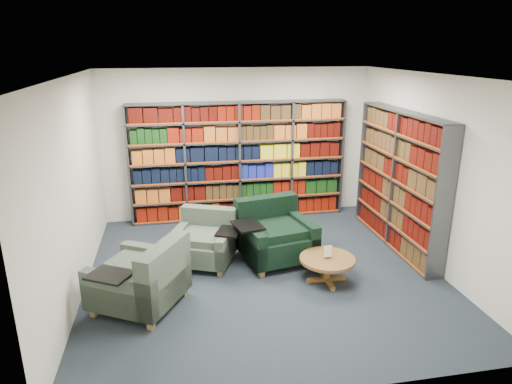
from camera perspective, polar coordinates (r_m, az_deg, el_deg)
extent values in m
cube|color=black|center=(6.79, 0.95, -10.05)|extent=(5.00, 5.00, 0.01)
cube|color=white|center=(6.02, 1.09, 14.35)|extent=(5.00, 5.00, 0.01)
cube|color=silver|center=(8.66, -2.34, 6.00)|extent=(5.00, 0.01, 2.80)
cube|color=silver|center=(4.00, 8.32, -8.60)|extent=(5.00, 0.01, 2.80)
cube|color=silver|center=(6.27, -22.01, 0.11)|extent=(0.01, 5.00, 2.80)
cube|color=silver|center=(7.18, 21.02, 2.35)|extent=(0.01, 5.00, 2.80)
cube|color=#47494F|center=(8.56, -2.15, 3.81)|extent=(4.00, 0.28, 2.20)
cube|color=silver|center=(8.69, -2.28, 4.02)|extent=(4.00, 0.02, 2.20)
cube|color=#D84C0A|center=(8.44, -2.02, 3.61)|extent=(4.00, 0.01, 2.20)
cube|color=#6C1004|center=(8.83, -2.08, -2.00)|extent=(3.88, 0.21, 0.29)
cube|color=#B8551C|center=(8.71, -2.11, 0.27)|extent=(3.88, 0.21, 0.29)
cube|color=black|center=(8.61, -2.14, 2.60)|extent=(3.88, 0.21, 0.29)
cube|color=#B8551C|center=(8.52, -2.16, 4.98)|extent=(3.88, 0.21, 0.29)
cube|color=black|center=(8.45, -2.19, 7.40)|extent=(3.88, 0.21, 0.29)
cube|color=#3E0803|center=(8.39, -2.22, 9.86)|extent=(3.88, 0.21, 0.29)
cube|color=#47494F|center=(7.67, 17.44, 1.34)|extent=(0.28, 2.50, 2.20)
cube|color=silver|center=(7.74, 18.30, 1.38)|extent=(0.02, 2.50, 2.20)
cube|color=#D84C0A|center=(7.62, 16.58, 1.29)|extent=(0.02, 2.50, 2.20)
cube|color=#3E0803|center=(7.97, 16.83, -5.03)|extent=(0.21, 2.38, 0.29)
cube|color=#3E0803|center=(7.84, 17.07, -2.56)|extent=(0.21, 2.38, 0.29)
cube|color=#3E0803|center=(7.73, 17.31, 0.00)|extent=(0.21, 2.38, 0.29)
cube|color=#3C2812|center=(7.63, 17.57, 2.62)|extent=(0.21, 2.38, 0.29)
cube|color=#3C2812|center=(7.55, 17.82, 5.31)|extent=(0.21, 2.38, 0.29)
cube|color=#3C2812|center=(7.48, 18.09, 8.04)|extent=(0.21, 2.38, 0.29)
cube|color=#081E33|center=(7.00, -6.56, -6.95)|extent=(1.12, 1.12, 0.31)
cube|color=#081E33|center=(7.22, -5.80, -4.48)|extent=(0.87, 0.50, 0.69)
cube|color=#081E33|center=(7.09, -9.41, -6.09)|extent=(0.45, 0.85, 0.46)
cube|color=#081E33|center=(6.87, -3.67, -6.65)|extent=(0.45, 0.85, 0.46)
cube|color=black|center=(6.72, -3.42, -4.91)|extent=(0.46, 0.51, 0.02)
cube|color=olive|center=(6.90, -10.26, -9.36)|extent=(0.09, 0.09, 0.10)
cube|color=olive|center=(6.69, -4.50, -10.04)|extent=(0.09, 0.09, 0.10)
cube|color=olive|center=(7.50, -8.28, -6.98)|extent=(0.09, 0.09, 0.10)
cube|color=olive|center=(7.30, -2.98, -7.51)|extent=(0.09, 0.09, 0.10)
cube|color=black|center=(7.04, 2.49, -6.34)|extent=(1.19, 1.19, 0.36)
cube|color=black|center=(7.28, 1.22, -3.57)|extent=(1.03, 0.42, 0.81)
cube|color=black|center=(6.85, -0.75, -6.21)|extent=(0.36, 1.02, 0.54)
cube|color=black|center=(7.18, 5.60, -5.14)|extent=(0.36, 1.02, 0.54)
cube|color=black|center=(6.67, -1.03, -4.18)|extent=(0.47, 0.56, 0.03)
cube|color=olive|center=(6.65, 0.68, -10.10)|extent=(0.09, 0.09, 0.11)
cube|color=olive|center=(6.98, 7.03, -8.82)|extent=(0.09, 0.09, 0.11)
cube|color=olive|center=(7.34, -1.86, -7.30)|extent=(0.09, 0.09, 0.11)
cube|color=olive|center=(7.64, 4.00, -6.28)|extent=(0.09, 0.09, 0.11)
cube|color=#081E33|center=(6.06, -14.40, -11.22)|extent=(1.34, 1.34, 0.35)
cube|color=#081E33|center=(5.77, -11.35, -10.08)|extent=(0.68, 0.96, 0.79)
cube|color=#081E33|center=(6.32, -12.40, -8.88)|extent=(0.93, 0.62, 0.52)
cube|color=#081E33|center=(5.73, -16.78, -12.25)|extent=(0.93, 0.62, 0.52)
cube|color=black|center=(5.59, -17.83, -9.85)|extent=(0.60, 0.56, 0.03)
cube|color=olive|center=(6.66, -15.28, -10.72)|extent=(0.10, 0.10, 0.11)
cube|color=olive|center=(6.12, -19.62, -13.93)|extent=(0.10, 0.10, 0.11)
cube|color=olive|center=(6.28, -9.04, -12.15)|extent=(0.10, 0.10, 0.11)
cube|color=olive|center=(5.69, -12.98, -15.84)|extent=(0.10, 0.10, 0.11)
cylinder|color=brown|center=(6.47, 8.91, -8.30)|extent=(0.77, 0.77, 0.04)
cylinder|color=brown|center=(6.55, 8.84, -9.65)|extent=(0.10, 0.10, 0.31)
cube|color=brown|center=(6.61, 8.78, -10.71)|extent=(0.56, 0.07, 0.05)
cube|color=brown|center=(6.61, 8.78, -10.71)|extent=(0.07, 0.56, 0.05)
cube|color=black|center=(6.46, 8.92, -8.10)|extent=(0.09, 0.04, 0.01)
cube|color=white|center=(6.42, 8.96, -7.37)|extent=(0.12, 0.01, 0.17)
cube|color=#145926|center=(6.43, 8.94, -7.35)|extent=(0.13, 0.00, 0.18)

